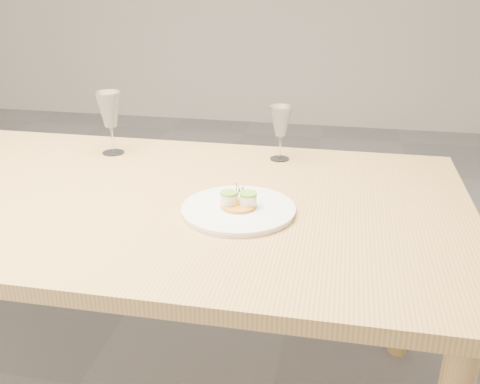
% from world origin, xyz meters
% --- Properties ---
extents(dining_table, '(2.40, 1.00, 0.75)m').
position_xyz_m(dining_table, '(0.00, 0.00, 0.68)').
color(dining_table, tan).
rests_on(dining_table, ground).
extents(dinner_plate, '(0.30, 0.30, 0.08)m').
position_xyz_m(dinner_plate, '(0.58, -0.07, 0.76)').
color(dinner_plate, white).
rests_on(dinner_plate, dining_table).
extents(wine_glass_1, '(0.09, 0.09, 0.21)m').
position_xyz_m(wine_glass_1, '(0.06, 0.32, 0.90)').
color(wine_glass_1, white).
rests_on(wine_glass_1, dining_table).
extents(wine_glass_2, '(0.07, 0.07, 0.18)m').
position_xyz_m(wine_glass_2, '(0.64, 0.37, 0.88)').
color(wine_glass_2, white).
rests_on(wine_glass_2, dining_table).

